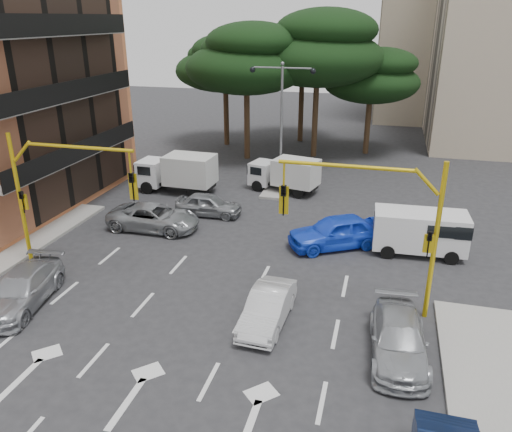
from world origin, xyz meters
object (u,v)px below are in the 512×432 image
Objects in this scene: signal_mast_left at (53,185)px; box_truck_b at (284,175)px; car_silver_parked at (399,339)px; street_lamp_center at (282,103)px; car_blue_compact at (336,232)px; van_white at (419,233)px; car_silver_wagon at (21,289)px; box_truck_a at (177,173)px; signal_mast_right at (385,216)px; car_silver_cross_b at (209,205)px; car_silver_cross_a at (154,217)px; car_white_hatch at (268,308)px.

signal_mast_left is 15.00m from box_truck_b.
signal_mast_left reaches higher than car_silver_parked.
street_lamp_center is (6.80, 14.01, 1.54)m from signal_mast_left.
car_blue_compact is 3.86m from van_white.
box_truck_a is (0.46, 14.11, 0.57)m from car_silver_wagon.
signal_mast_right is 1.61× the size of car_silver_cross_b.
car_silver_wagon is (-13.31, -3.15, -3.22)m from signal_mast_right.
signal_mast_right is at bearing -128.36° from box_truck_a.
car_silver_cross_b is at bearing 62.01° from signal_mast_left.
van_white is 0.84× the size of box_truck_a.
car_silver_cross_b is (-2.75, -6.38, -4.79)m from street_lamp_center.
car_blue_compact is at bearing -137.66° from box_truck_b.
car_silver_cross_b is 0.74× the size of box_truck_a.
box_truck_b is at bearing -72.25° from box_truck_a.
signal_mast_left is 1.28× the size of car_blue_compact.
van_white is at bearing -118.69° from box_truck_b.
car_silver_cross_b is 0.84× the size of car_silver_parked.
car_silver_parked is 0.88× the size of box_truck_a.
box_truck_b is (5.36, 7.79, 0.43)m from car_silver_cross_a.
car_silver_wagon is at bearing -62.56° from van_white.
car_silver_cross_a is 9.46m from box_truck_b.
van_white is at bearing 79.98° from car_silver_parked.
signal_mast_left is 6.27m from car_silver_cross_a.
car_silver_cross_a is (1.96, 5.01, -3.22)m from signal_mast_left.
box_truck_a is at bearing 86.07° from signal_mast_left.
signal_mast_left is 1.31× the size of car_silver_wagon.
car_silver_cross_a is at bearing -118.44° from car_blue_compact.
signal_mast_right reaches higher than car_white_hatch.
car_silver_cross_a is at bearing 158.90° from box_truck_b.
car_blue_compact is (11.47, 5.28, -3.09)m from signal_mast_left.
box_truck_a is at bearing 11.09° from car_silver_cross_a.
car_silver_cross_b is 11.44m from van_white.
street_lamp_center reaches higher than box_truck_a.
box_truck_a is (-14.55, 5.38, 0.18)m from van_white.
street_lamp_center reaches higher than car_silver_parked.
signal_mast_right is at bearing -7.99° from car_blue_compact.
signal_mast_left is at bearing 150.34° from car_silver_cross_b.
car_white_hatch is at bearing -153.24° from signal_mast_right.
van_white is (1.70, 5.57, -2.83)m from signal_mast_right.
street_lamp_center is at bearing 102.93° from car_white_hatch.
street_lamp_center is 1.55× the size of box_truck_a.
street_lamp_center is 1.69× the size of car_silver_wagon.
car_silver_parked is (2.94, -7.93, -0.16)m from car_blue_compact.
signal_mast_left is 1.42× the size of van_white.
car_silver_parked is 0.99× the size of box_truck_b.
car_blue_compact reaches higher than car_silver_cross_b.
car_silver_cross_b is 6.13m from box_truck_b.
van_white is at bearing 20.26° from car_silver_wagon.
signal_mast_right is at bearing -64.09° from street_lamp_center.
car_silver_parked is 1.05× the size of van_white.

